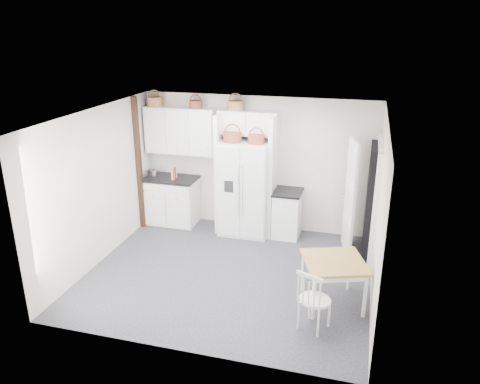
% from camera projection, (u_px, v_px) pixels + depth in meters
% --- Properties ---
extents(floor, '(4.50, 4.50, 0.00)m').
position_uv_depth(floor, '(229.00, 273.00, 7.67)').
color(floor, '#222227').
rests_on(floor, ground).
extents(ceiling, '(4.50, 4.50, 0.00)m').
position_uv_depth(ceiling, '(227.00, 116.00, 6.78)').
color(ceiling, white).
rests_on(ceiling, wall_back).
extents(wall_back, '(4.50, 0.00, 4.50)m').
position_uv_depth(wall_back, '(258.00, 164.00, 9.03)').
color(wall_back, beige).
rests_on(wall_back, floor).
extents(wall_left, '(0.00, 4.00, 4.00)m').
position_uv_depth(wall_left, '(99.00, 187.00, 7.78)').
color(wall_left, beige).
rests_on(wall_left, floor).
extents(wall_right, '(0.00, 4.00, 4.00)m').
position_uv_depth(wall_right, '(379.00, 214.00, 6.66)').
color(wall_right, beige).
rests_on(wall_right, floor).
extents(refrigerator, '(0.94, 0.75, 1.81)m').
position_uv_depth(refrigerator, '(246.00, 188.00, 8.89)').
color(refrigerator, silver).
rests_on(refrigerator, floor).
extents(base_cab_left, '(1.00, 0.63, 0.92)m').
position_uv_depth(base_cab_left, '(172.00, 201.00, 9.47)').
color(base_cab_left, silver).
rests_on(base_cab_left, floor).
extents(base_cab_right, '(0.49, 0.59, 0.86)m').
position_uv_depth(base_cab_right, '(287.00, 214.00, 8.90)').
color(base_cab_right, silver).
rests_on(base_cab_right, floor).
extents(dining_table, '(1.07, 1.07, 0.70)m').
position_uv_depth(dining_table, '(333.00, 282.00, 6.74)').
color(dining_table, olive).
rests_on(dining_table, floor).
extents(windsor_chair, '(0.54, 0.52, 0.87)m').
position_uv_depth(windsor_chair, '(315.00, 300.00, 6.16)').
color(windsor_chair, silver).
rests_on(windsor_chair, floor).
extents(counter_left, '(1.04, 0.67, 0.04)m').
position_uv_depth(counter_left, '(171.00, 178.00, 9.31)').
color(counter_left, black).
rests_on(counter_left, base_cab_left).
extents(counter_right, '(0.53, 0.63, 0.04)m').
position_uv_depth(counter_right, '(288.00, 192.00, 8.74)').
color(counter_right, black).
rests_on(counter_right, base_cab_right).
extents(toaster, '(0.23, 0.14, 0.16)m').
position_uv_depth(toaster, '(152.00, 173.00, 9.30)').
color(toaster, silver).
rests_on(toaster, counter_left).
extents(cookbook_red, '(0.06, 0.16, 0.23)m').
position_uv_depth(cookbook_red, '(175.00, 173.00, 9.16)').
color(cookbook_red, maroon).
rests_on(cookbook_red, counter_left).
extents(cookbook_cream, '(0.06, 0.16, 0.23)m').
position_uv_depth(cookbook_cream, '(174.00, 173.00, 9.16)').
color(cookbook_cream, beige).
rests_on(cookbook_cream, counter_left).
extents(basket_upper_a, '(0.30, 0.30, 0.17)m').
position_uv_depth(basket_upper_a, '(155.00, 102.00, 8.99)').
color(basket_upper_a, brown).
rests_on(basket_upper_a, upper_cabinet).
extents(basket_upper_c, '(0.25, 0.25, 0.14)m').
position_uv_depth(basket_upper_c, '(196.00, 104.00, 8.79)').
color(basket_upper_c, maroon).
rests_on(basket_upper_c, upper_cabinet).
extents(basket_bridge_a, '(0.31, 0.31, 0.17)m').
position_uv_depth(basket_bridge_a, '(236.00, 105.00, 8.59)').
color(basket_bridge_a, brown).
rests_on(basket_bridge_a, bridge_cabinet).
extents(basket_fridge_a, '(0.34, 0.34, 0.18)m').
position_uv_depth(basket_fridge_a, '(232.00, 137.00, 8.52)').
color(basket_fridge_a, maroon).
rests_on(basket_fridge_a, refrigerator).
extents(basket_fridge_b, '(0.30, 0.30, 0.16)m').
position_uv_depth(basket_fridge_b, '(256.00, 139.00, 8.41)').
color(basket_fridge_b, maroon).
rests_on(basket_fridge_b, refrigerator).
extents(upper_cabinet, '(1.40, 0.34, 0.90)m').
position_uv_depth(upper_cabinet, '(181.00, 131.00, 9.05)').
color(upper_cabinet, silver).
rests_on(upper_cabinet, wall_back).
extents(bridge_cabinet, '(1.12, 0.34, 0.45)m').
position_uv_depth(bridge_cabinet, '(248.00, 123.00, 8.64)').
color(bridge_cabinet, silver).
rests_on(bridge_cabinet, wall_back).
extents(fridge_panel_left, '(0.08, 0.60, 2.30)m').
position_uv_depth(fridge_panel_left, '(221.00, 173.00, 8.98)').
color(fridge_panel_left, silver).
rests_on(fridge_panel_left, floor).
extents(fridge_panel_right, '(0.08, 0.60, 2.30)m').
position_uv_depth(fridge_panel_right, '(273.00, 177.00, 8.73)').
color(fridge_panel_right, silver).
rests_on(fridge_panel_right, floor).
extents(trim_post, '(0.09, 0.09, 2.60)m').
position_uv_depth(trim_post, '(139.00, 164.00, 8.99)').
color(trim_post, black).
rests_on(trim_post, floor).
extents(doorway_void, '(0.18, 0.85, 2.05)m').
position_uv_depth(doorway_void, '(371.00, 206.00, 7.69)').
color(doorway_void, black).
rests_on(doorway_void, floor).
extents(door_slab, '(0.21, 0.79, 2.05)m').
position_uv_depth(door_slab, '(350.00, 197.00, 8.08)').
color(door_slab, white).
rests_on(door_slab, floor).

